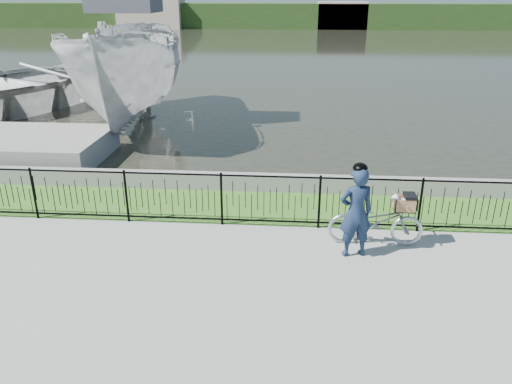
# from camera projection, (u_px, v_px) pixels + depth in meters

# --- Properties ---
(ground) EXTENTS (120.00, 120.00, 0.00)m
(ground) POSITION_uv_depth(u_px,v_px,m) (265.00, 265.00, 8.90)
(ground) COLOR gray
(ground) RESTS_ON ground
(grass_strip) EXTENTS (60.00, 2.00, 0.01)m
(grass_strip) POSITION_uv_depth(u_px,v_px,m) (272.00, 207.00, 11.30)
(grass_strip) COLOR #3A6B21
(grass_strip) RESTS_ON ground
(water) EXTENTS (120.00, 120.00, 0.00)m
(water) POSITION_uv_depth(u_px,v_px,m) (290.00, 52.00, 39.38)
(water) COLOR #27281E
(water) RESTS_ON ground
(quay_wall) EXTENTS (60.00, 0.30, 0.40)m
(quay_wall) POSITION_uv_depth(u_px,v_px,m) (274.00, 183.00, 12.15)
(quay_wall) COLOR gray
(quay_wall) RESTS_ON ground
(fence) EXTENTS (14.00, 0.06, 1.15)m
(fence) POSITION_uv_depth(u_px,v_px,m) (270.00, 201.00, 10.16)
(fence) COLOR black
(fence) RESTS_ON ground
(far_treeline) EXTENTS (120.00, 6.00, 3.00)m
(far_treeline) POSITION_uv_depth(u_px,v_px,m) (294.00, 16.00, 63.76)
(far_treeline) COLOR #274219
(far_treeline) RESTS_ON ground
(far_building_left) EXTENTS (8.00, 4.00, 4.00)m
(far_building_left) POSITION_uv_depth(u_px,v_px,m) (151.00, 12.00, 63.02)
(far_building_left) COLOR #B3A28F
(far_building_left) RESTS_ON ground
(far_building_right) EXTENTS (6.00, 3.00, 3.20)m
(far_building_right) POSITION_uv_depth(u_px,v_px,m) (342.00, 16.00, 61.90)
(far_building_right) COLOR #B3A28F
(far_building_right) RESTS_ON ground
(bicycle_rig) EXTENTS (1.80, 0.63, 1.07)m
(bicycle_rig) POSITION_uv_depth(u_px,v_px,m) (376.00, 221.00, 9.48)
(bicycle_rig) COLOR #A9AFB5
(bicycle_rig) RESTS_ON ground
(cyclist) EXTENTS (0.70, 0.55, 1.78)m
(cyclist) POSITION_uv_depth(u_px,v_px,m) (356.00, 211.00, 8.94)
(cyclist) COLOR #16253D
(cyclist) RESTS_ON ground
(boat_near) EXTENTS (4.86, 9.90, 5.47)m
(boat_near) POSITION_uv_depth(u_px,v_px,m) (130.00, 70.00, 17.36)
(boat_near) COLOR #BCBBBB
(boat_near) RESTS_ON water
(boat_far) EXTENTS (9.97, 11.47, 1.99)m
(boat_far) POSITION_uv_depth(u_px,v_px,m) (8.00, 85.00, 20.05)
(boat_far) COLOR #BCBBBB
(boat_far) RESTS_ON water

